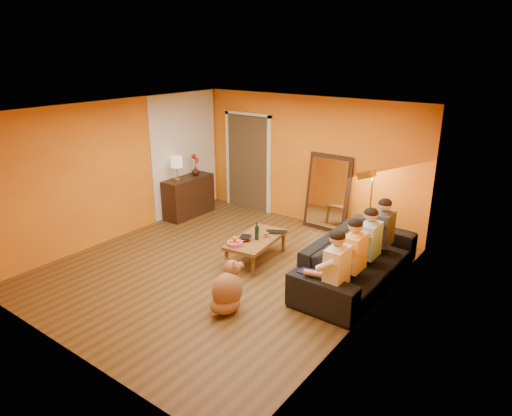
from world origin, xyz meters
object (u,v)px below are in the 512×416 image
Objects in this scene: person_mid_right at (370,246)px; sofa at (358,260)px; sideboard at (189,196)px; person_far_right at (383,235)px; coffee_table at (256,249)px; person_mid_left at (354,259)px; floor_lamp at (370,212)px; wine_bottle at (257,231)px; mirror_frame at (328,193)px; table_lamp at (177,169)px; vase at (196,171)px; laptop at (276,233)px; person_far_left at (336,273)px; dog at (227,287)px; tumbler at (266,235)px.

sofa is at bearing -142.43° from person_mid_right.
person_far_right is (4.37, 0.01, 0.18)m from sideboard.
person_mid_left is at bearing -11.25° from coffee_table.
floor_lamp is 4.65× the size of wine_bottle.
sofa is (1.45, -1.72, -0.38)m from mirror_frame.
person_mid_left is (4.37, -0.79, -0.49)m from table_lamp.
vase is at bearing -163.43° from mirror_frame.
table_lamp is 1.39× the size of laptop.
coffee_table is (-1.72, -0.32, -0.17)m from sofa.
person_mid_right is (4.37, -0.54, 0.18)m from sideboard.
person_far_left is (0.13, -1.00, 0.23)m from sofa.
table_lamp is 2.80m from laptop.
coffee_table is 2.12m from person_far_right.
mirror_frame is at bearing 21.16° from sideboard.
mirror_frame is 2.09× the size of dog.
coffee_table is at bearing -135.00° from tumbler.
person_mid_left is (1.58, -2.17, -0.15)m from mirror_frame.
person_mid_left is at bearing -10.22° from table_lamp.
dog is 7.90× the size of tumbler.
person_far_right is at bearing 4.09° from table_lamp.
laptop is 2.88m from vase.
mirror_frame is at bearing 89.47° from dog.
mirror_frame is 3.58m from dog.
mirror_frame is 16.48× the size of tumbler.
sideboard is at bearing 136.22° from laptop.
wine_bottle is (0.05, -0.05, 0.37)m from coffee_table.
coffee_table is 2.14m from floor_lamp.
vase is (-4.37, 1.89, 0.33)m from person_far_left.
vase is at bearing 176.89° from person_far_right.
wine_bottle is at bearing -139.21° from laptop.
sideboard is 2.77m from tumbler.
sideboard reaches higher than dog.
person_mid_right reaches higher than sideboard.
floor_lamp is at bearing 106.40° from person_mid_left.
sideboard reaches higher than wine_bottle.
sofa is 0.70m from person_far_right.
person_mid_left is 3.33× the size of laptop.
person_far_right is at bearing -34.05° from mirror_frame.
person_mid_right reaches higher than sofa.
wine_bottle is (2.57, -0.70, -0.53)m from table_lamp.
person_far_left is at bearing -67.87° from floor_lamp.
table_lamp is 0.57m from vase.
vase is (-2.64, 1.08, 0.48)m from tumbler.
mirror_frame reaches higher than laptop.
wine_bottle is (-1.80, -1.02, -0.03)m from person_far_right.
mirror_frame is at bearing 55.81° from laptop.
laptop is (0.18, 0.35, 0.22)m from coffee_table.
mirror_frame is 1.91m from person_far_right.
person_far_left reaches higher than dog.
person_mid_left is 13.22× the size of tumbler.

